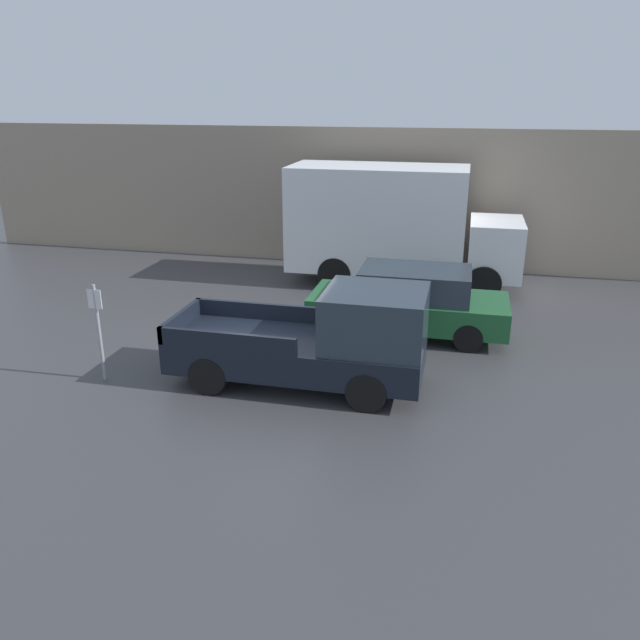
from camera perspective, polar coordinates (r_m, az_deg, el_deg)
name	(u,v)px	position (r m, az deg, el deg)	size (l,w,h in m)	color
ground_plane	(271,365)	(13.98, -4.52, -4.14)	(60.00, 60.00, 0.00)	#3D3D3F
building_wall	(349,197)	(21.88, 2.64, 11.14)	(28.00, 0.15, 4.65)	gray
pickup_truck	(321,341)	(12.62, 0.13, -1.94)	(5.17, 1.98, 2.13)	black
car	(410,301)	(15.63, 8.24, 1.70)	(4.84, 1.97, 1.69)	#1E592D
delivery_truck	(392,223)	(19.60, 6.63, 8.82)	(7.06, 2.52, 3.64)	white
parking_sign	(99,327)	(13.59, -19.59, -0.60)	(0.30, 0.07, 2.10)	gray
newspaper_box	(493,258)	(21.58, 15.57, 5.49)	(0.45, 0.40, 1.10)	#194CB2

